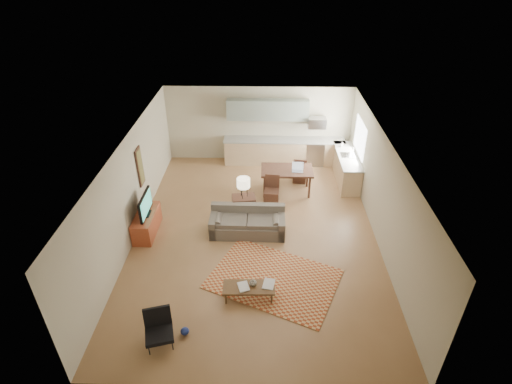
{
  "coord_description": "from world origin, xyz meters",
  "views": [
    {
      "loc": [
        0.22,
        -8.71,
        6.78
      ],
      "look_at": [
        0.0,
        0.3,
        1.15
      ],
      "focal_mm": 28.0,
      "sensor_mm": 36.0,
      "label": 1
    }
  ],
  "objects_px": {
    "sofa": "(247,222)",
    "coffee_table": "(249,292)",
    "dining_table": "(286,181)",
    "console_table": "(244,208)",
    "tv_credenza": "(147,223)",
    "armchair": "(159,331)"
  },
  "relations": [
    {
      "from": "coffee_table",
      "to": "armchair",
      "type": "bearing_deg",
      "value": -145.66
    },
    {
      "from": "sofa",
      "to": "coffee_table",
      "type": "xyz_separation_m",
      "value": [
        0.13,
        -2.38,
        -0.19
      ]
    },
    {
      "from": "sofa",
      "to": "coffee_table",
      "type": "relative_size",
      "value": 1.83
    },
    {
      "from": "coffee_table",
      "to": "sofa",
      "type": "bearing_deg",
      "value": 91.62
    },
    {
      "from": "sofa",
      "to": "dining_table",
      "type": "bearing_deg",
      "value": 62.78
    },
    {
      "from": "sofa",
      "to": "tv_credenza",
      "type": "height_order",
      "value": "sofa"
    },
    {
      "from": "sofa",
      "to": "console_table",
      "type": "xyz_separation_m",
      "value": [
        -0.13,
        0.64,
        0.01
      ]
    },
    {
      "from": "sofa",
      "to": "dining_table",
      "type": "height_order",
      "value": "dining_table"
    },
    {
      "from": "console_table",
      "to": "tv_credenza",
      "type": "bearing_deg",
      "value": -173.69
    },
    {
      "from": "tv_credenza",
      "to": "console_table",
      "type": "relative_size",
      "value": 1.73
    },
    {
      "from": "armchair",
      "to": "console_table",
      "type": "bearing_deg",
      "value": 55.48
    },
    {
      "from": "coffee_table",
      "to": "dining_table",
      "type": "relative_size",
      "value": 0.72
    },
    {
      "from": "sofa",
      "to": "coffee_table",
      "type": "bearing_deg",
      "value": -86.28
    },
    {
      "from": "console_table",
      "to": "armchair",
      "type": "bearing_deg",
      "value": -117.06
    },
    {
      "from": "coffee_table",
      "to": "dining_table",
      "type": "xyz_separation_m",
      "value": [
        1.01,
        4.55,
        0.23
      ]
    },
    {
      "from": "sofa",
      "to": "armchair",
      "type": "relative_size",
      "value": 2.97
    },
    {
      "from": "sofa",
      "to": "coffee_table",
      "type": "height_order",
      "value": "sofa"
    },
    {
      "from": "tv_credenza",
      "to": "console_table",
      "type": "height_order",
      "value": "console_table"
    },
    {
      "from": "sofa",
      "to": "dining_table",
      "type": "distance_m",
      "value": 2.45
    },
    {
      "from": "armchair",
      "to": "console_table",
      "type": "xyz_separation_m",
      "value": [
        1.45,
        4.26,
        0.02
      ]
    },
    {
      "from": "sofa",
      "to": "dining_table",
      "type": "xyz_separation_m",
      "value": [
        1.14,
        2.17,
        0.04
      ]
    },
    {
      "from": "console_table",
      "to": "sofa",
      "type": "bearing_deg",
      "value": -86.81
    }
  ]
}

